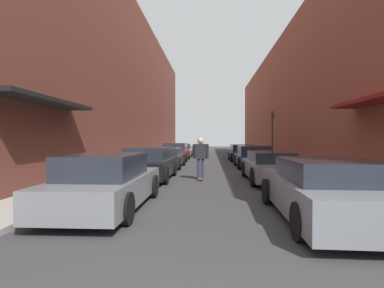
# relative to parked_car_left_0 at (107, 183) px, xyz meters

# --- Properties ---
(ground) EXTENTS (100.81, 100.81, 0.00)m
(ground) POSITION_rel_parked_car_left_0_xyz_m (2.47, 12.17, -0.65)
(ground) COLOR #38383A
(curb_strip_left) EXTENTS (1.80, 45.82, 0.12)m
(curb_strip_left) POSITION_rel_parked_car_left_0_xyz_m (-2.06, 16.75, -0.59)
(curb_strip_left) COLOR #A3A099
(curb_strip_left) RESTS_ON ground
(curb_strip_right) EXTENTS (1.80, 45.82, 0.12)m
(curb_strip_right) POSITION_rel_parked_car_left_0_xyz_m (7.00, 16.75, -0.59)
(curb_strip_right) COLOR #A3A099
(curb_strip_right) RESTS_ON ground
(building_row_left) EXTENTS (4.90, 45.82, 12.02)m
(building_row_left) POSITION_rel_parked_car_left_0_xyz_m (-4.96, 16.75, 5.36)
(building_row_left) COLOR brown
(building_row_left) RESTS_ON ground
(building_row_right) EXTENTS (4.90, 45.82, 9.66)m
(building_row_right) POSITION_rel_parked_car_left_0_xyz_m (9.90, 16.75, 4.18)
(building_row_right) COLOR brown
(building_row_right) RESTS_ON ground
(parked_car_left_0) EXTENTS (1.93, 4.58, 1.35)m
(parked_car_left_0) POSITION_rel_parked_car_left_0_xyz_m (0.00, 0.00, 0.00)
(parked_car_left_0) COLOR gray
(parked_car_left_0) RESTS_ON ground
(parked_car_left_1) EXTENTS (1.96, 4.36, 1.37)m
(parked_car_left_1) POSITION_rel_parked_car_left_0_xyz_m (-0.04, 5.28, 0.02)
(parked_car_left_1) COLOR black
(parked_car_left_1) RESTS_ON ground
(parked_car_left_2) EXTENTS (1.87, 4.80, 1.18)m
(parked_car_left_2) POSITION_rel_parked_car_left_0_xyz_m (-0.03, 10.70, -0.06)
(parked_car_left_2) COLOR #232326
(parked_car_left_2) RESTS_ON ground
(parked_car_left_3) EXTENTS (2.07, 4.73, 1.41)m
(parked_car_left_3) POSITION_rel_parked_car_left_0_xyz_m (-0.23, 16.57, 0.03)
(parked_car_left_3) COLOR maroon
(parked_car_left_3) RESTS_ON ground
(parked_car_left_4) EXTENTS (1.94, 4.41, 1.26)m
(parked_car_left_4) POSITION_rel_parked_car_left_0_xyz_m (-0.21, 22.26, -0.04)
(parked_car_left_4) COLOR #B7B7BC
(parked_car_left_4) RESTS_ON ground
(parked_car_right_0) EXTENTS (2.06, 4.74, 1.30)m
(parked_car_right_0) POSITION_rel_parked_car_left_0_xyz_m (4.98, -0.69, -0.01)
(parked_car_right_0) COLOR gray
(parked_car_right_0) RESTS_ON ground
(parked_car_right_1) EXTENTS (1.88, 4.74, 1.22)m
(parked_car_right_1) POSITION_rel_parked_car_left_0_xyz_m (4.94, 5.14, -0.04)
(parked_car_right_1) COLOR gray
(parked_car_right_1) RESTS_ON ground
(parked_car_right_2) EXTENTS (2.07, 4.12, 1.32)m
(parked_car_right_2) POSITION_rel_parked_car_left_0_xyz_m (5.13, 11.10, -0.01)
(parked_car_right_2) COLOR navy
(parked_car_right_2) RESTS_ON ground
(parked_car_right_3) EXTENTS (2.00, 4.47, 1.30)m
(parked_car_right_3) POSITION_rel_parked_car_left_0_xyz_m (5.03, 16.76, -0.01)
(parked_car_right_3) COLOR #232326
(parked_car_right_3) RESTS_ON ground
(skateboarder) EXTENTS (0.68, 0.78, 1.78)m
(skateboarder) POSITION_rel_parked_car_left_0_xyz_m (2.13, 5.33, 0.45)
(skateboarder) COLOR brown
(skateboarder) RESTS_ON ground
(traffic_light) EXTENTS (0.16, 0.22, 3.40)m
(traffic_light) POSITION_rel_parked_car_left_0_xyz_m (6.62, 12.80, 1.58)
(traffic_light) COLOR #2D2D2D
(traffic_light) RESTS_ON curb_strip_right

